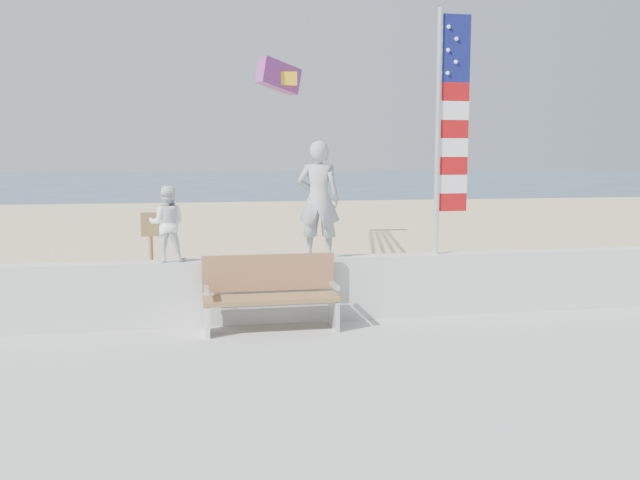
# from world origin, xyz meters

# --- Properties ---
(ground) EXTENTS (220.00, 220.00, 0.00)m
(ground) POSITION_xyz_m (0.00, 0.00, 0.00)
(ground) COLOR #2F465E
(ground) RESTS_ON ground
(sand) EXTENTS (90.00, 40.00, 0.08)m
(sand) POSITION_xyz_m (0.00, 9.00, 0.04)
(sand) COLOR #CBBA87
(sand) RESTS_ON ground
(seawall) EXTENTS (30.00, 0.35, 0.90)m
(seawall) POSITION_xyz_m (0.00, 2.00, 0.63)
(seawall) COLOR silver
(seawall) RESTS_ON boardwalk
(adult) EXTENTS (0.70, 0.57, 1.64)m
(adult) POSITION_xyz_m (0.22, 2.00, 1.90)
(adult) COLOR #999A9F
(adult) RESTS_ON seawall
(child) EXTENTS (0.54, 0.45, 1.03)m
(child) POSITION_xyz_m (-1.87, 2.00, 1.59)
(child) COLOR white
(child) RESTS_ON seawall
(bench) EXTENTS (1.80, 0.57, 1.00)m
(bench) POSITION_xyz_m (-0.53, 1.55, 0.69)
(bench) COLOR olive
(bench) RESTS_ON boardwalk
(flag) EXTENTS (0.50, 0.08, 3.50)m
(flag) POSITION_xyz_m (2.09, 2.00, 2.99)
(flag) COLOR white
(flag) RESTS_ON seawall
(parafoil_kite) EXTENTS (0.89, 0.68, 0.62)m
(parafoil_kite) POSITION_xyz_m (0.05, 4.78, 3.91)
(parafoil_kite) COLOR red
(parafoil_kite) RESTS_ON ground
(sign) EXTENTS (0.32, 0.07, 1.46)m
(sign) POSITION_xyz_m (-2.25, 4.70, 0.94)
(sign) COLOR #8B6143
(sign) RESTS_ON sand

